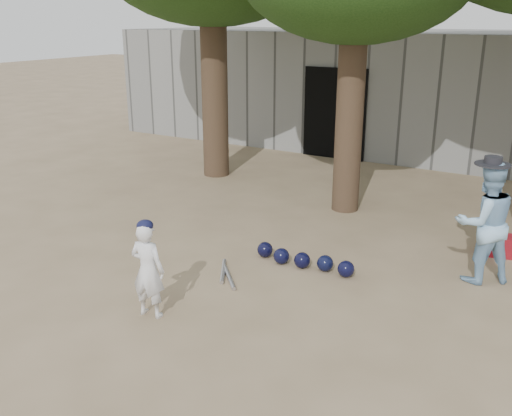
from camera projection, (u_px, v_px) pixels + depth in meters
The scene contains 7 objects.
ground at pixel (177, 291), 7.35m from camera, with size 70.00×70.00×0.00m, color #937C5E.
boy_player at pixel (148, 270), 6.59m from camera, with size 0.42×0.28×1.16m, color white.
spectator_blue at pixel (485, 223), 7.42m from camera, with size 0.79×0.62×1.63m, color #99C7EC.
red_bag at pixel (500, 245), 8.43m from camera, with size 0.42×0.32×0.30m, color maroon.
back_building at pixel (414, 89), 15.29m from camera, with size 16.00×5.24×3.00m.
helmet_row at pixel (303, 259), 8.03m from camera, with size 1.51×0.32×0.23m.
bat_pile at pixel (226, 274), 7.78m from camera, with size 0.65×0.73×0.06m.
Camera 1 is at (4.26, -5.17, 3.37)m, focal length 40.00 mm.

